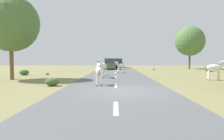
# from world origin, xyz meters

# --- Properties ---
(ground_plane) EXTENTS (90.00, 90.00, 0.00)m
(ground_plane) POSITION_xyz_m (0.00, 0.00, 0.00)
(ground_plane) COLOR olive
(road) EXTENTS (6.00, 64.00, 0.05)m
(road) POSITION_xyz_m (-0.48, 0.00, 0.03)
(road) COLOR #56595B
(road) RESTS_ON ground_plane
(lane_markings) EXTENTS (0.16, 56.00, 0.01)m
(lane_markings) POSITION_xyz_m (-0.48, -1.00, 0.05)
(lane_markings) COLOR silver
(lane_markings) RESTS_ON road
(zebra_0) EXTENTS (0.91, 1.66, 1.65)m
(zebra_0) POSITION_xyz_m (-1.62, 7.59, 1.03)
(zebra_0) COLOR silver
(zebra_0) RESTS_ON road
(zebra_1) EXTENTS (0.48, 1.53, 1.44)m
(zebra_1) POSITION_xyz_m (-2.20, 10.38, 0.91)
(zebra_1) COLOR silver
(zebra_1) RESTS_ON road
(zebra_2) EXTENTS (1.74, 0.62, 1.64)m
(zebra_2) POSITION_xyz_m (7.41, 5.84, 0.98)
(zebra_2) COLOR silver
(zebra_2) RESTS_ON ground_plane
(zebra_3) EXTENTS (0.50, 1.57, 1.47)m
(zebra_3) POSITION_xyz_m (-1.54, 2.22, 0.93)
(zebra_3) COLOR silver
(zebra_3) RESTS_ON road
(zebra_4) EXTENTS (1.38, 0.90, 1.41)m
(zebra_4) POSITION_xyz_m (0.08, 13.98, 0.89)
(zebra_4) COLOR silver
(zebra_4) RESTS_ON road
(car_0) EXTENTS (2.12, 4.39, 1.74)m
(car_0) POSITION_xyz_m (-1.32, 22.90, 0.85)
(car_0) COLOR #476B38
(car_0) RESTS_ON road
(car_1) EXTENTS (2.21, 4.44, 1.74)m
(car_1) POSITION_xyz_m (-0.02, 29.56, 0.85)
(car_1) COLOR black
(car_1) RESTS_ON road
(tree_1) EXTENTS (4.99, 4.99, 7.24)m
(tree_1) POSITION_xyz_m (12.16, 25.24, 4.74)
(tree_1) COLOR brown
(tree_1) RESTS_ON ground_plane
(tree_2) EXTENTS (4.58, 4.58, 6.88)m
(tree_2) POSITION_xyz_m (-9.01, 6.15, 4.58)
(tree_2) COLOR brown
(tree_2) RESTS_ON ground_plane
(bush_0) EXTENTS (0.98, 0.88, 0.59)m
(bush_0) POSITION_xyz_m (-10.09, 10.96, 0.29)
(bush_0) COLOR #386633
(bush_0) RESTS_ON ground_plane
(bush_1) EXTENTS (1.11, 1.00, 0.67)m
(bush_1) POSITION_xyz_m (12.18, 17.56, 0.33)
(bush_1) COLOR #4C7038
(bush_1) RESTS_ON ground_plane
(bush_4) EXTENTS (0.86, 0.78, 0.52)m
(bush_4) POSITION_xyz_m (-4.48, 2.11, 0.26)
(bush_4) COLOR #425B2D
(bush_4) RESTS_ON ground_plane
(rock_1) EXTENTS (0.44, 0.32, 0.31)m
(rock_1) POSITION_xyz_m (5.31, 21.16, 0.16)
(rock_1) COLOR #A89E8C
(rock_1) RESTS_ON ground_plane
(rock_3) EXTENTS (0.44, 0.40, 0.30)m
(rock_3) POSITION_xyz_m (-7.77, 11.29, 0.15)
(rock_3) COLOR #A89E8C
(rock_3) RESTS_ON ground_plane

